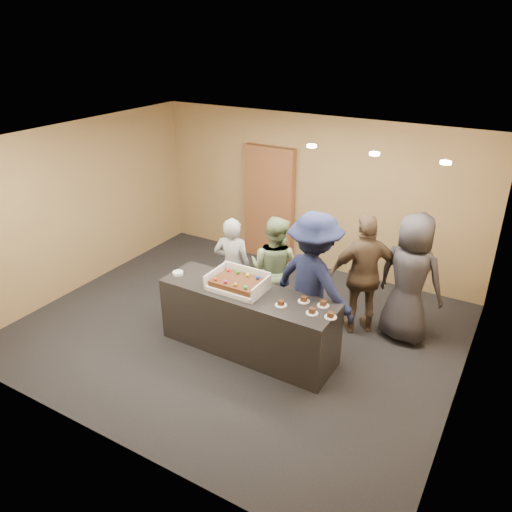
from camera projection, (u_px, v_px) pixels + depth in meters
name	position (u px, v px, depth m)	size (l,w,h in m)	color
room	(237.00, 244.00, 6.70)	(6.04, 6.00, 2.70)	black
serving_counter	(248.00, 321.00, 6.64)	(2.40, 0.70, 0.90)	black
storage_cabinet	(269.00, 204.00, 9.09)	(0.96, 0.15, 2.11)	brown
cake_box	(239.00, 285.00, 6.52)	(0.73, 0.51, 0.22)	white
sheet_cake	(237.00, 282.00, 6.47)	(0.63, 0.43, 0.12)	#3D220E
plate_stack	(178.00, 273.00, 6.89)	(0.15, 0.15, 0.04)	white
slice_a	(281.00, 304.00, 6.12)	(0.15, 0.15, 0.07)	white
slice_b	(304.00, 300.00, 6.21)	(0.15, 0.15, 0.07)	white
slice_c	(312.00, 312.00, 5.96)	(0.15, 0.15, 0.07)	white
slice_d	(323.00, 304.00, 6.12)	(0.15, 0.15, 0.07)	white
slice_e	(331.00, 316.00, 5.88)	(0.15, 0.15, 0.07)	white
person_server_grey	(233.00, 267.00, 7.38)	(0.56, 0.37, 1.54)	#9A9A9F
person_sage_man	(275.00, 269.00, 7.25)	(0.78, 0.61, 1.61)	gray
person_navy_man	(314.00, 283.00, 6.52)	(1.25, 0.72, 1.94)	#131938
person_brown_extra	(365.00, 275.00, 6.90)	(1.04, 0.43, 1.77)	brown
person_dark_suit	(410.00, 278.00, 6.72)	(0.91, 0.59, 1.85)	#2B2A30
ceiling_spotlights	(374.00, 154.00, 5.80)	(1.72, 0.12, 0.03)	#FFEAC6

